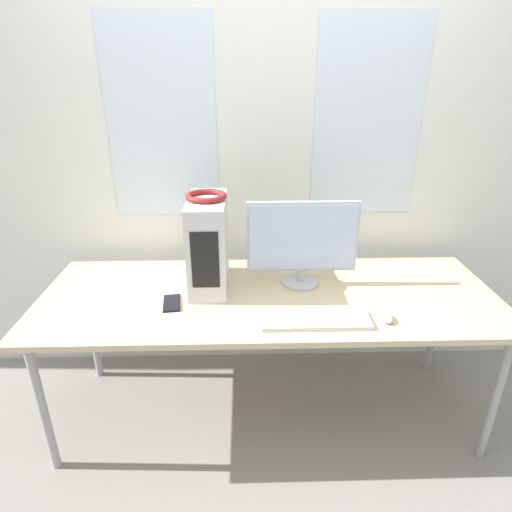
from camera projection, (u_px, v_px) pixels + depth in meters
ground_plane at (272, 475)px, 2.02m from camera, size 14.00×14.00×0.00m
wall_back at (265, 150)px, 2.37m from camera, size 8.00×0.07×2.70m
desk at (269, 301)px, 2.12m from camera, size 2.23×0.84×0.75m
pc_tower at (208, 244)px, 2.10m from camera, size 0.18×0.41×0.45m
headphones at (206, 196)px, 2.01m from camera, size 0.20×0.20×0.03m
monitor_main at (302, 241)px, 2.11m from camera, size 0.55×0.19×0.44m
keyboard at (315, 320)px, 1.86m from camera, size 0.47×0.15×0.02m
mouse at (387, 317)px, 1.88m from camera, size 0.06×0.10×0.03m
cell_phone at (172, 303)px, 2.01m from camera, size 0.10×0.16×0.01m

